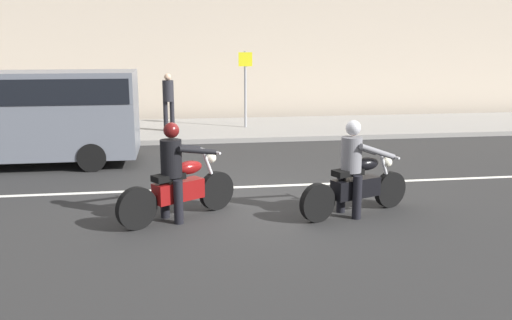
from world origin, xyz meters
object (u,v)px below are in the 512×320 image
parked_van_slate_gray (25,111)px  street_sign_post (245,81)px  motorcycle_with_rider_gray (356,176)px  pedestrian_bystander (168,97)px  motorcycle_with_rider_black_leather (178,180)px

parked_van_slate_gray → street_sign_post: bearing=36.6°
motorcycle_with_rider_gray → pedestrian_bystander: bearing=109.9°
motorcycle_with_rider_black_leather → street_sign_post: (2.26, 8.82, 0.96)m
street_sign_post → pedestrian_bystander: street_sign_post is taller
motorcycle_with_rider_black_leather → pedestrian_bystander: size_ratio=1.08×
street_sign_post → pedestrian_bystander: bearing=-170.7°
motorcycle_with_rider_black_leather → street_sign_post: bearing=75.6°
parked_van_slate_gray → motorcycle_with_rider_black_leather: bearing=-53.1°
pedestrian_bystander → parked_van_slate_gray: bearing=-130.3°
motorcycle_with_rider_gray → pedestrian_bystander: size_ratio=1.18×
motorcycle_with_rider_gray → motorcycle_with_rider_black_leather: bearing=176.4°
motorcycle_with_rider_gray → street_sign_post: bearing=94.2°
street_sign_post → pedestrian_bystander: (-2.44, -0.40, -0.44)m
motorcycle_with_rider_black_leather → parked_van_slate_gray: 5.76m
parked_van_slate_gray → pedestrian_bystander: 5.03m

